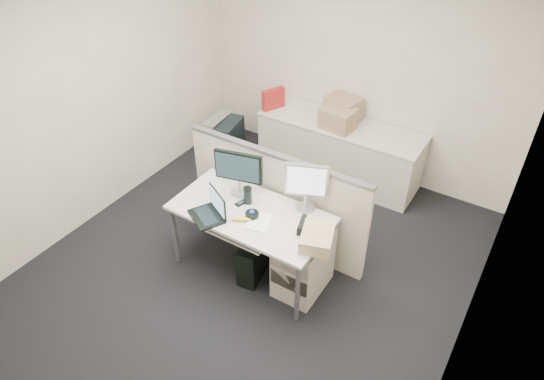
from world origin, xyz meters
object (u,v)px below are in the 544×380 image
Objects in this scene: monitor_main at (239,174)px; desk_phone at (311,228)px; laptop at (205,207)px; desk at (251,217)px.

monitor_main is 0.88m from desk_phone.
laptop is at bearing -175.07° from desk_phone.
monitor_main reaches higher than laptop.
laptop is 1.51× the size of desk_phone.
monitor_main is 0.48m from laptop.
monitor_main reaches higher than desk.
laptop reaches higher than desk.
laptop is (-0.05, -0.46, -0.11)m from monitor_main.
desk is 6.81× the size of desk_phone.
desk is 0.45m from laptop.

